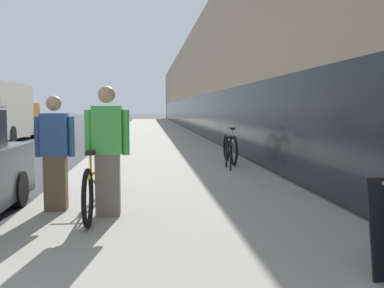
# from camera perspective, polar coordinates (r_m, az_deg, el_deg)

# --- Properties ---
(sidewalk_slab) EXTENTS (4.74, 70.00, 0.14)m
(sidewalk_slab) POSITION_cam_1_polar(r_m,az_deg,el_deg) (24.57, -4.79, 1.13)
(sidewalk_slab) COLOR gray
(sidewalk_slab) RESTS_ON ground
(storefront_facade) EXTENTS (10.01, 70.00, 6.73)m
(storefront_facade) POSITION_cam_1_polar(r_m,az_deg,el_deg) (33.51, 7.76, 7.70)
(storefront_facade) COLOR tan
(storefront_facade) RESTS_ON ground
(tandem_bicycle) EXTENTS (0.52, 2.63, 0.94)m
(tandem_bicycle) POSITION_cam_1_polar(r_m,az_deg,el_deg) (6.46, -12.63, -5.13)
(tandem_bicycle) COLOR black
(tandem_bicycle) RESTS_ON sidewalk_slab
(person_rider) EXTENTS (0.61, 0.24, 1.80)m
(person_rider) POSITION_cam_1_polar(r_m,az_deg,el_deg) (6.04, -11.21, -0.93)
(person_rider) COLOR #756B5B
(person_rider) RESTS_ON sidewalk_slab
(person_bystander) EXTENTS (0.57, 0.22, 1.68)m
(person_bystander) POSITION_cam_1_polar(r_m,az_deg,el_deg) (6.55, -17.79, -1.18)
(person_bystander) COLOR brown
(person_bystander) RESTS_ON sidewalk_slab
(bike_rack_hoop) EXTENTS (0.05, 0.60, 0.84)m
(bike_rack_hoop) POSITION_cam_1_polar(r_m,az_deg,el_deg) (10.58, 4.89, -0.56)
(bike_rack_hoop) COLOR black
(bike_rack_hoop) RESTS_ON sidewalk_slab
(cruiser_bike_nearest) EXTENTS (0.52, 1.80, 0.99)m
(cruiser_bike_nearest) POSITION_cam_1_polar(r_m,az_deg,el_deg) (11.70, 5.10, -0.54)
(cruiser_bike_nearest) COLOR black
(cruiser_bike_nearest) RESTS_ON sidewalk_slab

